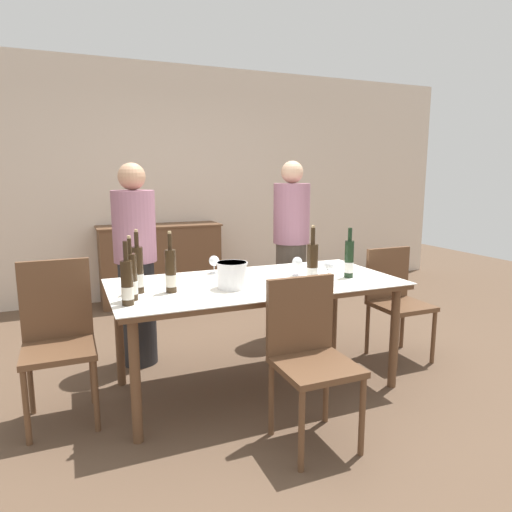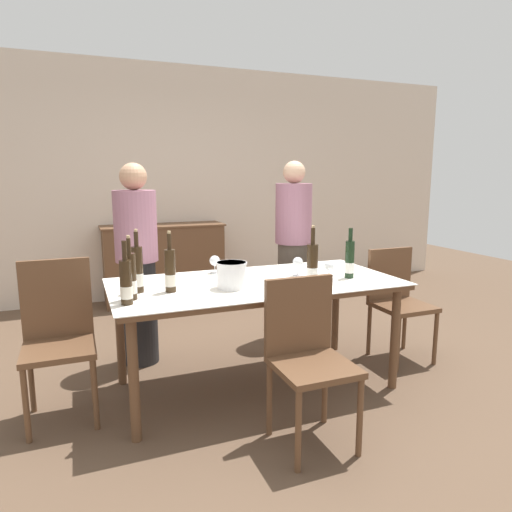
# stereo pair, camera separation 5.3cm
# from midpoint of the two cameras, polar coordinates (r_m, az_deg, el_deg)

# --- Properties ---
(ground_plane) EXTENTS (12.00, 12.00, 0.00)m
(ground_plane) POSITION_cam_midpoint_polar(r_m,az_deg,el_deg) (3.45, 0.46, -15.83)
(ground_plane) COLOR brown
(back_wall) EXTENTS (8.00, 0.10, 2.80)m
(back_wall) POSITION_cam_midpoint_polar(r_m,az_deg,el_deg) (5.78, -10.15, 8.93)
(back_wall) COLOR beige
(back_wall) RESTS_ON ground_plane
(sideboard_cabinet) EXTENTS (1.42, 0.46, 0.93)m
(sideboard_cabinet) POSITION_cam_midpoint_polar(r_m,az_deg,el_deg) (5.56, -11.13, -0.88)
(sideboard_cabinet) COLOR brown
(sideboard_cabinet) RESTS_ON ground_plane
(dining_table) EXTENTS (1.99, 0.98, 0.78)m
(dining_table) POSITION_cam_midpoint_polar(r_m,az_deg,el_deg) (3.20, 0.47, -4.36)
(dining_table) COLOR brown
(dining_table) RESTS_ON ground_plane
(ice_bucket) EXTENTS (0.20, 0.20, 0.17)m
(ice_bucket) POSITION_cam_midpoint_polar(r_m,az_deg,el_deg) (2.98, -2.57, -2.30)
(ice_bucket) COLOR white
(ice_bucket) RESTS_ON dining_table
(wine_bottle_0) EXTENTS (0.07, 0.07, 0.39)m
(wine_bottle_0) POSITION_cam_midpoint_polar(r_m,az_deg,el_deg) (2.92, -10.16, -1.94)
(wine_bottle_0) COLOR #332314
(wine_bottle_0) RESTS_ON dining_table
(wine_bottle_1) EXTENTS (0.07, 0.07, 0.37)m
(wine_bottle_1) POSITION_cam_midpoint_polar(r_m,az_deg,el_deg) (2.70, -15.39, -3.26)
(wine_bottle_1) COLOR #332314
(wine_bottle_1) RESTS_ON dining_table
(wine_bottle_2) EXTENTS (0.08, 0.08, 0.39)m
(wine_bottle_2) POSITION_cam_midpoint_polar(r_m,az_deg,el_deg) (2.80, -14.94, -2.67)
(wine_bottle_2) COLOR #332314
(wine_bottle_2) RESTS_ON dining_table
(wine_bottle_3) EXTENTS (0.07, 0.07, 0.36)m
(wine_bottle_3) POSITION_cam_midpoint_polar(r_m,az_deg,el_deg) (3.34, 12.07, -0.48)
(wine_bottle_3) COLOR black
(wine_bottle_3) RESTS_ON dining_table
(wine_bottle_4) EXTENTS (0.07, 0.07, 0.40)m
(wine_bottle_4) POSITION_cam_midpoint_polar(r_m,az_deg,el_deg) (2.95, -14.09, -1.79)
(wine_bottle_4) COLOR #332314
(wine_bottle_4) RESTS_ON dining_table
(wine_bottle_5) EXTENTS (0.08, 0.08, 0.40)m
(wine_bottle_5) POSITION_cam_midpoint_polar(r_m,az_deg,el_deg) (3.11, 7.54, -1.10)
(wine_bottle_5) COLOR #332314
(wine_bottle_5) RESTS_ON dining_table
(wine_glass_0) EXTENTS (0.08, 0.08, 0.14)m
(wine_glass_0) POSITION_cam_midpoint_polar(r_m,az_deg,el_deg) (3.18, -1.51, -1.48)
(wine_glass_0) COLOR white
(wine_glass_0) RESTS_ON dining_table
(wine_glass_1) EXTENTS (0.08, 0.08, 0.14)m
(wine_glass_1) POSITION_cam_midpoint_polar(r_m,az_deg,el_deg) (3.44, -4.74, -0.68)
(wine_glass_1) COLOR white
(wine_glass_1) RESTS_ON dining_table
(wine_glass_2) EXTENTS (0.08, 0.08, 0.14)m
(wine_glass_2) POSITION_cam_midpoint_polar(r_m,az_deg,el_deg) (3.36, 5.69, -0.86)
(wine_glass_2) COLOR white
(wine_glass_2) RESTS_ON dining_table
(wine_glass_3) EXTENTS (0.07, 0.07, 0.13)m
(wine_glass_3) POSITION_cam_midpoint_polar(r_m,az_deg,el_deg) (3.27, 9.57, -1.37)
(wine_glass_3) COLOR white
(wine_glass_3) RESTS_ON dining_table
(chair_right_end) EXTENTS (0.42, 0.42, 0.90)m
(chair_right_end) POSITION_cam_midpoint_polar(r_m,az_deg,el_deg) (3.97, 17.55, -4.72)
(chair_right_end) COLOR brown
(chair_right_end) RESTS_ON ground_plane
(chair_left_end) EXTENTS (0.42, 0.42, 0.99)m
(chair_left_end) POSITION_cam_midpoint_polar(r_m,az_deg,el_deg) (3.11, -23.04, -8.43)
(chair_left_end) COLOR brown
(chair_left_end) RESTS_ON ground_plane
(chair_near_front) EXTENTS (0.42, 0.42, 0.94)m
(chair_near_front) POSITION_cam_midpoint_polar(r_m,az_deg,el_deg) (2.64, 6.94, -11.42)
(chair_near_front) COLOR brown
(chair_near_front) RESTS_ON ground_plane
(person_host) EXTENTS (0.33, 0.33, 1.60)m
(person_host) POSITION_cam_midpoint_polar(r_m,az_deg,el_deg) (3.71, -14.22, -1.16)
(person_host) COLOR #262628
(person_host) RESTS_ON ground_plane
(person_guest_left) EXTENTS (0.33, 0.33, 1.63)m
(person_guest_left) POSITION_cam_midpoint_polar(r_m,az_deg,el_deg) (4.21, 5.01, 0.64)
(person_guest_left) COLOR #51473D
(person_guest_left) RESTS_ON ground_plane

